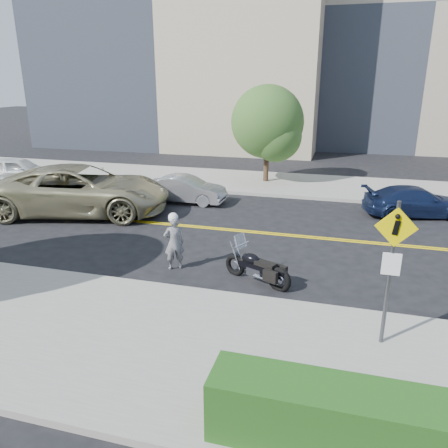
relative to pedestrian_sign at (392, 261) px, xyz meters
name	(u,v)px	position (x,y,z in m)	size (l,w,h in m)	color
ground_plane	(248,232)	(-4.20, 6.31, -1.96)	(120.00, 120.00, 0.00)	black
sidewalk_near	(169,346)	(-4.20, -1.19, -1.89)	(60.00, 5.00, 0.15)	#9E9B91
sidewalk_far	(279,184)	(-4.20, 13.81, -1.89)	(60.00, 5.00, 0.15)	#9E9B91
building_mid	(421,15)	(3.80, 32.31, 8.04)	(18.00, 14.00, 20.00)	#A39984
pedestrian_sign	(392,261)	(0.00, 0.00, 0.00)	(0.78, 0.08, 3.00)	#4C4C51
motorcyclist	(174,241)	(-5.55, 2.59, -1.11)	(0.70, 0.63, 1.71)	#9F9FA3
motorcycle	(257,261)	(-3.07, 2.35, -1.33)	(2.06, 0.63, 1.25)	black
suv	(81,190)	(-11.23, 6.71, -0.98)	(3.27, 7.08, 1.97)	tan
parked_car_white	(18,170)	(-17.47, 10.51, -1.26)	(1.65, 4.10, 1.40)	white
parked_car_silver	(185,189)	(-7.75, 9.42, -1.37)	(1.26, 3.62, 1.19)	#9D9EA4
parked_car_blue	(415,201)	(1.85, 10.00, -1.37)	(1.66, 4.09, 1.19)	#19274D
tree_far_a	(267,122)	(-4.95, 13.96, 1.22)	(3.68, 3.68, 5.02)	#382619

